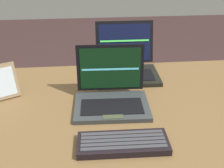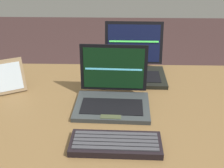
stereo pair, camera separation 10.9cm
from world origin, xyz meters
name	(u,v)px [view 1 (the left image)]	position (x,y,z in m)	size (l,w,h in m)	color
desk	(106,121)	(0.00, 0.00, 0.62)	(1.78, 0.83, 0.70)	brown
laptop_front	(111,95)	(0.03, 0.01, 0.75)	(0.32, 0.25, 0.24)	#2F3435
laptop_rear	(126,65)	(0.13, 0.29, 0.75)	(0.32, 0.29, 0.25)	black
external_keyboard	(123,143)	(0.04, -0.27, 0.71)	(0.32, 0.13, 0.03)	black
photo_frame	(2,82)	(-0.45, 0.11, 0.78)	(0.14, 0.11, 0.16)	#826A4B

